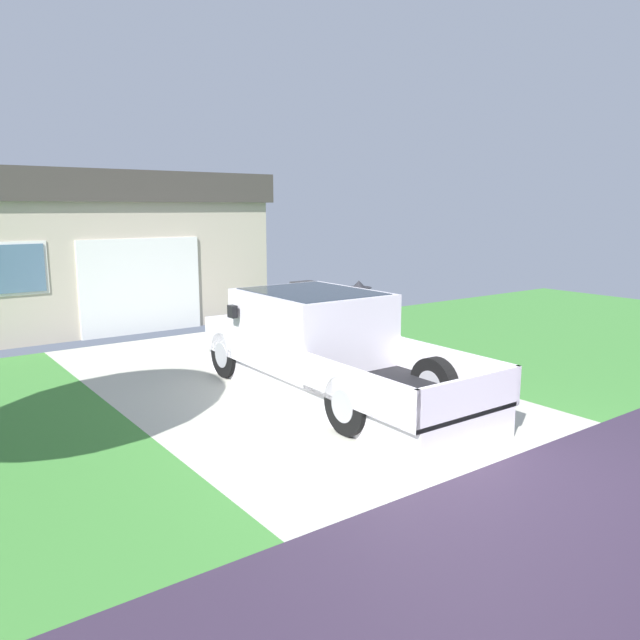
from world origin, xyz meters
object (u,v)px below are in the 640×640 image
object	(u,v)px
wheeled_trash_bin	(308,303)
person_with_hat	(359,317)
house_with_garage	(77,246)
handbag	(373,365)
pickup_truck	(318,347)

from	to	relation	value
wheeled_trash_bin	person_with_hat	bearing A→B (deg)	-112.96
house_with_garage	handbag	bearing A→B (deg)	-73.42
handbag	house_with_garage	bearing A→B (deg)	106.58
pickup_truck	handbag	distance (m)	1.67
wheeled_trash_bin	house_with_garage	bearing A→B (deg)	130.43
person_with_hat	handbag	distance (m)	0.91
pickup_truck	wheeled_trash_bin	world-z (taller)	pickup_truck
handbag	house_with_garage	size ratio (longest dim) A/B	0.05
pickup_truck	wheeled_trash_bin	xyz separation A→B (m)	(2.96, 4.49, -0.12)
wheeled_trash_bin	pickup_truck	bearing A→B (deg)	-123.40
house_with_garage	pickup_truck	bearing A→B (deg)	-82.98
pickup_truck	wheeled_trash_bin	distance (m)	5.38
handbag	pickup_truck	bearing A→B (deg)	-165.79
person_with_hat	handbag	bearing A→B (deg)	104.68
person_with_hat	handbag	xyz separation A→B (m)	(0.22, -0.17, -0.87)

